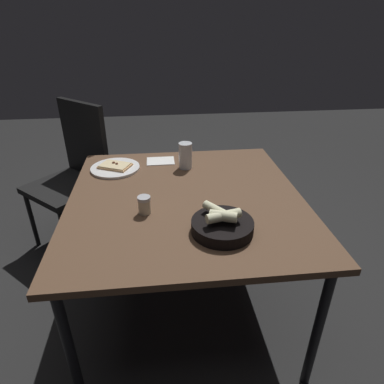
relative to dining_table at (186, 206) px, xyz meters
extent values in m
plane|color=#242424|center=(0.00, 0.00, -0.66)|extent=(8.00, 8.00, 0.00)
cube|color=brown|center=(0.00, 0.00, 0.04)|extent=(1.10, 1.14, 0.03)
cylinder|color=black|center=(-0.49, -0.51, -0.32)|extent=(0.04, 0.04, 0.68)
cylinder|color=black|center=(0.49, -0.51, -0.32)|extent=(0.04, 0.04, 0.68)
cylinder|color=black|center=(-0.49, 0.51, -0.32)|extent=(0.04, 0.04, 0.68)
cylinder|color=black|center=(0.49, 0.51, -0.32)|extent=(0.04, 0.04, 0.68)
cylinder|color=white|center=(-0.36, 0.35, 0.06)|extent=(0.27, 0.27, 0.01)
cube|color=tan|center=(-0.36, 0.35, 0.07)|extent=(0.20, 0.17, 0.01)
cube|color=beige|center=(-0.36, 0.35, 0.08)|extent=(0.18, 0.16, 0.01)
sphere|color=brown|center=(-0.37, 0.37, 0.08)|extent=(0.02, 0.02, 0.02)
sphere|color=brown|center=(-0.37, 0.37, 0.08)|extent=(0.02, 0.02, 0.02)
sphere|color=brown|center=(-0.35, 0.35, 0.08)|extent=(0.02, 0.02, 0.02)
cylinder|color=black|center=(0.12, -0.30, 0.08)|extent=(0.25, 0.25, 0.05)
cylinder|color=beige|center=(0.12, -0.32, 0.14)|extent=(0.14, 0.07, 0.04)
cylinder|color=beige|center=(0.11, -0.32, 0.14)|extent=(0.11, 0.08, 0.04)
cylinder|color=beige|center=(0.10, -0.26, 0.13)|extent=(0.10, 0.11, 0.03)
cylinder|color=#AE1D14|center=(0.17, -0.32, 0.07)|extent=(0.06, 0.06, 0.03)
cylinder|color=silver|center=(0.03, 0.33, 0.12)|extent=(0.07, 0.07, 0.15)
cylinder|color=orange|center=(0.03, 0.33, 0.08)|extent=(0.06, 0.06, 0.05)
cylinder|color=#BFB299|center=(-0.19, -0.13, 0.08)|extent=(0.05, 0.05, 0.07)
cylinder|color=maroon|center=(-0.19, -0.13, 0.07)|extent=(0.05, 0.05, 0.03)
cylinder|color=#B7B7BC|center=(-0.19, -0.13, 0.12)|extent=(0.06, 0.06, 0.01)
cube|color=white|center=(-0.11, 0.44, 0.05)|extent=(0.16, 0.12, 0.00)
cube|color=black|center=(-0.74, 0.67, -0.21)|extent=(0.62, 0.62, 0.04)
cube|color=black|center=(-0.61, 0.82, 0.07)|extent=(0.33, 0.31, 0.51)
cylinder|color=black|center=(-1.01, 0.66, -0.44)|extent=(0.03, 0.03, 0.43)
cylinder|color=black|center=(-0.73, 0.41, -0.44)|extent=(0.03, 0.03, 0.43)
cylinder|color=black|center=(-0.76, 0.94, -0.44)|extent=(0.03, 0.03, 0.43)
cylinder|color=black|center=(-0.47, 0.69, -0.44)|extent=(0.03, 0.03, 0.43)
camera|label=1|loc=(-0.12, -1.37, 0.82)|focal=31.05mm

